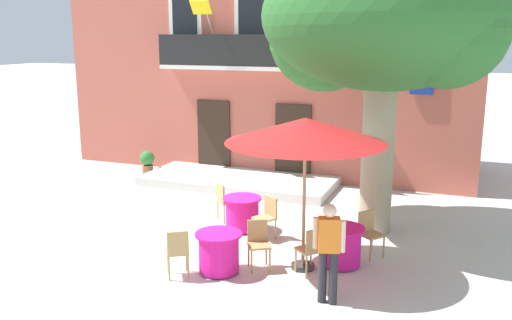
{
  "coord_description": "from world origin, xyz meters",
  "views": [
    {
      "loc": [
        5.28,
        -10.45,
        4.26
      ],
      "look_at": [
        0.52,
        1.78,
        1.3
      ],
      "focal_mm": 38.74,
      "sensor_mm": 36.0,
      "label": 1
    }
  ],
  "objects": [
    {
      "name": "ground_plane",
      "position": [
        0.0,
        0.0,
        0.0
      ],
      "size": [
        120.0,
        120.0,
        0.0
      ],
      "primitive_type": "plane",
      "color": "beige"
    },
    {
      "name": "building_facade",
      "position": [
        -0.84,
        6.99,
        3.75
      ],
      "size": [
        13.0,
        5.09,
        7.5
      ],
      "color": "#BC5B4C",
      "rests_on": "ground"
    },
    {
      "name": "entrance_step_platform",
      "position": [
        -0.84,
        3.85,
        0.12
      ],
      "size": [
        5.54,
        2.3,
        0.25
      ],
      "primitive_type": "cube",
      "color": "silver",
      "rests_on": "ground"
    },
    {
      "name": "plane_tree",
      "position": [
        3.41,
        1.48,
        4.52
      ],
      "size": [
        5.27,
        4.63,
        6.2
      ],
      "color": "gray",
      "rests_on": "ground"
    },
    {
      "name": "cafe_table_near_tree",
      "position": [
        1.21,
        -1.86,
        0.39
      ],
      "size": [
        0.86,
        0.86,
        0.76
      ],
      "color": "#DB1984",
      "rests_on": "ground"
    },
    {
      "name": "cafe_chair_near_tree_0",
      "position": [
        0.62,
        -2.34,
        0.53
      ],
      "size": [
        0.55,
        0.55,
        0.91
      ],
      "color": "tan",
      "rests_on": "ground"
    },
    {
      "name": "cafe_chair_near_tree_1",
      "position": [
        1.81,
        -1.4,
        0.53
      ],
      "size": [
        0.55,
        0.55,
        0.91
      ],
      "color": "tan",
      "rests_on": "ground"
    },
    {
      "name": "cafe_table_middle",
      "position": [
        3.23,
        -0.74,
        0.39
      ],
      "size": [
        0.86,
        0.86,
        0.76
      ],
      "color": "#DB1984",
      "rests_on": "ground"
    },
    {
      "name": "cafe_chair_middle_0",
      "position": [
        3.64,
        -0.11,
        0.53
      ],
      "size": [
        0.56,
        0.56,
        0.91
      ],
      "color": "tan",
      "rests_on": "ground"
    },
    {
      "name": "cafe_chair_middle_1",
      "position": [
        2.82,
        -1.37,
        0.53
      ],
      "size": [
        0.56,
        0.56,
        0.91
      ],
      "color": "tan",
      "rests_on": "ground"
    },
    {
      "name": "cafe_table_front",
      "position": [
        0.73,
        0.38,
        0.39
      ],
      "size": [
        0.86,
        0.86,
        0.76
      ],
      "color": "#DB1984",
      "rests_on": "ground"
    },
    {
      "name": "cafe_chair_front_0",
      "position": [
        0.11,
        0.8,
        0.53
      ],
      "size": [
        0.56,
        0.56,
        0.91
      ],
      "color": "tan",
      "rests_on": "ground"
    },
    {
      "name": "cafe_chair_front_1",
      "position": [
        1.43,
        0.09,
        0.53
      ],
      "size": [
        0.54,
        0.54,
        0.91
      ],
      "color": "tan",
      "rests_on": "ground"
    },
    {
      "name": "cafe_umbrella",
      "position": [
        2.6,
        -1.13,
        2.61
      ],
      "size": [
        2.9,
        2.9,
        2.85
      ],
      "color": "#997A56",
      "rests_on": "ground"
    },
    {
      "name": "ground_planter_left",
      "position": [
        -3.96,
        3.94,
        0.43
      ],
      "size": [
        0.44,
        0.44,
        0.77
      ],
      "color": "#995638",
      "rests_on": "ground"
    },
    {
      "name": "pedestrian_near_entrance",
      "position": [
        3.36,
        -2.31,
        0.95
      ],
      "size": [
        0.53,
        0.32,
        1.68
      ],
      "color": "#232328",
      "rests_on": "ground"
    }
  ]
}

